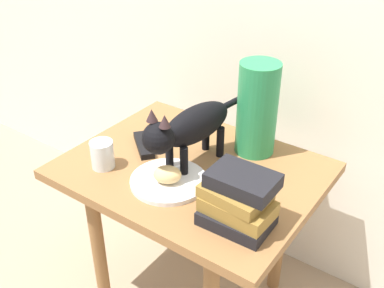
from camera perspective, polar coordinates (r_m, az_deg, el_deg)
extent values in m
cube|color=olive|center=(1.39, 0.00, -3.36)|extent=(0.75, 0.58, 0.03)
cylinder|color=olive|center=(1.56, -11.57, -13.03)|extent=(0.04, 0.04, 0.54)
cylinder|color=olive|center=(1.80, -1.64, -5.33)|extent=(0.04, 0.04, 0.54)
cylinder|color=olive|center=(1.63, 10.94, -10.53)|extent=(0.04, 0.04, 0.54)
cylinder|color=white|center=(1.31, -2.94, -4.63)|extent=(0.22, 0.22, 0.01)
ellipsoid|color=#E0BC7A|center=(1.28, -3.25, -3.77)|extent=(0.10, 0.09, 0.05)
cylinder|color=black|center=(1.31, -1.01, -2.34)|extent=(0.02, 0.02, 0.10)
cylinder|color=black|center=(1.34, -2.83, -1.37)|extent=(0.02, 0.02, 0.10)
cylinder|color=black|center=(1.41, 3.55, 0.26)|extent=(0.02, 0.02, 0.10)
cylinder|color=black|center=(1.44, 1.74, 1.11)|extent=(0.02, 0.02, 0.10)
ellipsoid|color=black|center=(1.34, 0.60, 2.58)|extent=(0.13, 0.27, 0.11)
sphere|color=black|center=(1.23, -4.24, 0.73)|extent=(0.09, 0.09, 0.09)
cone|color=#332224|center=(1.19, -3.63, 2.96)|extent=(0.03, 0.03, 0.03)
cone|color=#332224|center=(1.22, -5.05, 3.62)|extent=(0.03, 0.03, 0.03)
cylinder|color=black|center=(1.47, 6.01, 5.64)|extent=(0.04, 0.16, 0.02)
cube|color=black|center=(1.17, 5.58, -9.21)|extent=(0.18, 0.13, 0.04)
cube|color=olive|center=(1.14, 5.73, -7.79)|extent=(0.18, 0.12, 0.04)
cube|color=olive|center=(1.13, 5.45, -6.07)|extent=(0.17, 0.13, 0.03)
cube|color=black|center=(1.11, 6.37, -4.55)|extent=(0.17, 0.12, 0.04)
cylinder|color=#288C51|center=(1.40, 8.15, 4.36)|extent=(0.12, 0.12, 0.29)
cylinder|color=silver|center=(1.38, -11.14, -1.29)|extent=(0.07, 0.07, 0.08)
cylinder|color=silver|center=(1.39, -11.06, -2.00)|extent=(0.06, 0.06, 0.04)
cube|color=black|center=(1.48, -5.97, -0.07)|extent=(0.14, 0.13, 0.02)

